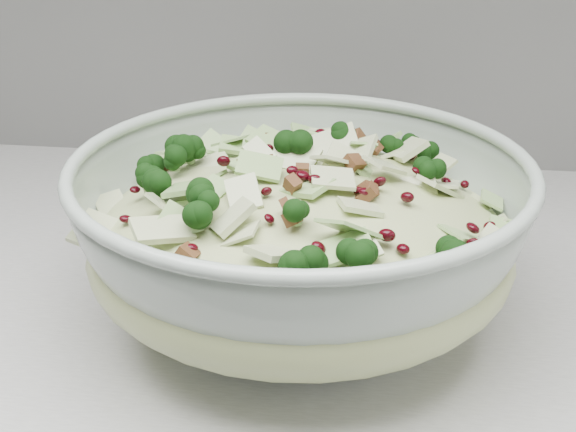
# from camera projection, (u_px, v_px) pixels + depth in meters

# --- Properties ---
(mixing_bowl) EXTENTS (0.41, 0.41, 0.14)m
(mixing_bowl) POSITION_uv_depth(u_px,v_px,m) (300.00, 240.00, 0.61)
(mixing_bowl) COLOR #A1B1A4
(mixing_bowl) RESTS_ON counter
(salad) EXTENTS (0.33, 0.33, 0.14)m
(salad) POSITION_uv_depth(u_px,v_px,m) (301.00, 214.00, 0.60)
(salad) COLOR #C6D290
(salad) RESTS_ON mixing_bowl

